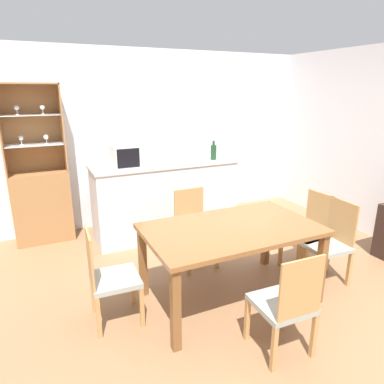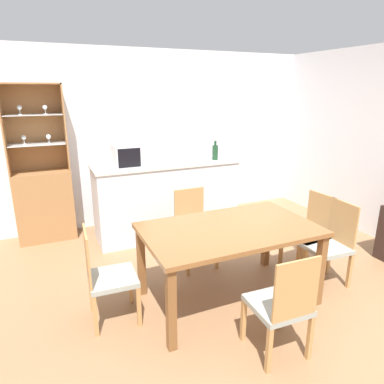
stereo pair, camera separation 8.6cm
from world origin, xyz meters
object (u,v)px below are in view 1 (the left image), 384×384
at_px(microwave, 129,155).
at_px(dining_chair_side_left_far, 110,277).
at_px(dining_table, 231,236).
at_px(dining_chair_side_right_near, 329,243).
at_px(dining_chair_head_far, 194,229).
at_px(dining_chair_head_near, 286,304).
at_px(display_cabinet, 41,196).
at_px(dining_chair_side_right_far, 309,233).
at_px(wine_bottle, 213,152).

bearing_deg(microwave, dining_chair_side_left_far, -111.98).
distance_m(dining_table, dining_chair_side_right_near, 1.16).
relative_size(dining_chair_side_right_near, dining_chair_side_left_far, 1.00).
relative_size(dining_chair_side_right_near, dining_chair_head_far, 1.00).
xyz_separation_m(dining_chair_head_near, dining_chair_side_left_far, (-1.12, 0.95, 0.00)).
xyz_separation_m(display_cabinet, dining_chair_head_near, (1.56, -3.07, -0.19)).
distance_m(dining_table, dining_chair_head_near, 0.84).
xyz_separation_m(dining_chair_side_right_near, dining_chair_side_right_far, (-0.00, 0.30, 0.00)).
distance_m(dining_chair_side_right_near, dining_chair_head_far, 1.47).
bearing_deg(dining_chair_head_near, dining_chair_side_right_far, 42.34).
bearing_deg(dining_chair_head_far, display_cabinet, -43.79).
bearing_deg(dining_chair_head_near, display_cabinet, 119.10).
height_order(dining_chair_head_far, dining_chair_side_left_far, same).
xyz_separation_m(dining_chair_head_near, microwave, (-0.47, 2.56, 0.74)).
xyz_separation_m(dining_chair_head_near, dining_chair_side_right_far, (1.13, 0.95, 0.00)).
distance_m(dining_chair_head_far, dining_chair_side_right_far, 1.30).
height_order(dining_chair_side_right_far, microwave, microwave).
xyz_separation_m(dining_chair_side_left_far, microwave, (0.65, 1.61, 0.74)).
bearing_deg(dining_chair_side_right_far, dining_table, 93.10).
bearing_deg(dining_chair_head_near, dining_chair_side_left_far, 141.96).
relative_size(display_cabinet, dining_table, 1.28).
relative_size(dining_chair_head_far, dining_chair_side_left_far, 1.00).
distance_m(dining_chair_head_near, wine_bottle, 2.66).
height_order(display_cabinet, dining_chair_side_right_near, display_cabinet).
bearing_deg(microwave, dining_table, -74.92).
xyz_separation_m(dining_chair_side_right_far, dining_chair_side_left_far, (-2.25, -0.00, 0.00)).
distance_m(display_cabinet, dining_chair_side_right_far, 3.43).
bearing_deg(dining_chair_side_right_near, dining_chair_side_right_far, 2.63).
height_order(display_cabinet, dining_chair_head_far, display_cabinet).
xyz_separation_m(dining_chair_side_right_far, microwave, (-1.60, 1.61, 0.74)).
bearing_deg(dining_chair_head_far, dining_chair_side_right_near, 139.28).
relative_size(dining_chair_side_right_near, dining_chair_side_right_far, 1.00).
relative_size(dining_chair_head_near, dining_chair_side_left_far, 1.00).
bearing_deg(microwave, dining_chair_head_far, -63.68).
bearing_deg(microwave, wine_bottle, -4.93).
height_order(dining_table, wine_bottle, wine_bottle).
height_order(display_cabinet, dining_chair_head_near, display_cabinet).
distance_m(microwave, wine_bottle, 1.18).
bearing_deg(dining_chair_side_right_far, wine_bottle, 11.14).
distance_m(dining_chair_side_right_near, dining_chair_side_right_far, 0.30).
xyz_separation_m(dining_chair_head_far, microwave, (-0.47, 0.96, 0.74)).
xyz_separation_m(dining_chair_side_right_far, wine_bottle, (-0.42, 1.51, 0.71)).
bearing_deg(dining_chair_side_right_near, dining_chair_head_near, 122.80).
height_order(dining_table, microwave, microwave).
relative_size(dining_table, dining_chair_side_left_far, 1.83).
bearing_deg(dining_table, display_cabinet, 124.54).
distance_m(dining_chair_side_right_far, wine_bottle, 1.72).
bearing_deg(display_cabinet, wine_bottle, -15.12).
height_order(dining_chair_side_right_near, dining_chair_side_right_far, same).
bearing_deg(dining_chair_side_right_far, dining_chair_side_left_far, 85.62).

